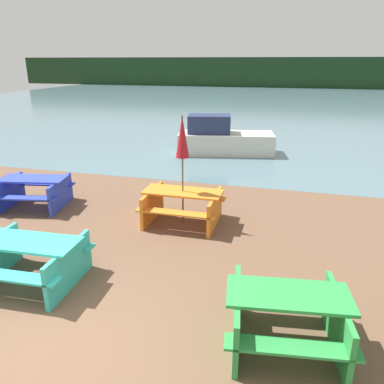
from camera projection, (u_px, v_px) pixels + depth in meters
ground_plane at (37, 353)px, 4.79m from camera, size 60.00×60.00×0.00m
water at (263, 102)px, 34.29m from camera, size 60.00×50.00×0.00m
far_treeline at (277, 72)px, 51.82m from camera, size 80.00×1.60×4.00m
picnic_table_green at (287, 314)px, 4.81m from camera, size 1.73×1.58×0.78m
picnic_table_teal at (29, 257)px, 6.20m from camera, size 1.78×1.47×0.77m
picnic_table_blue at (35, 189)px, 9.48m from camera, size 1.86×1.67×0.77m
picnic_table_orange at (183, 203)px, 8.53m from camera, size 1.78×1.39×0.77m
umbrella_crimson at (182, 138)px, 8.03m from camera, size 0.30×0.30×2.46m
boat at (222, 139)px, 14.95m from camera, size 3.97×2.17×1.53m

